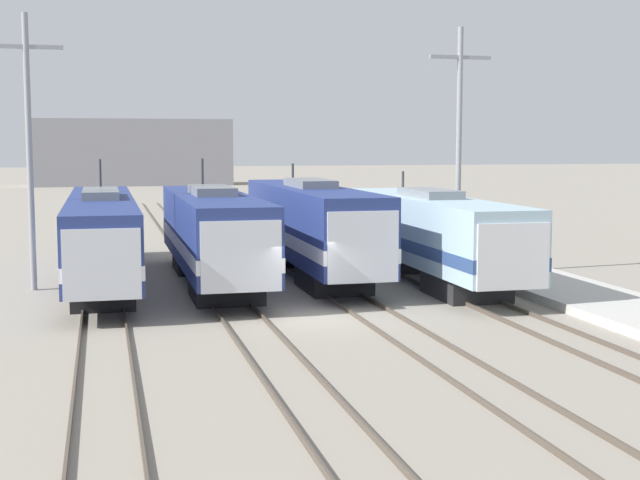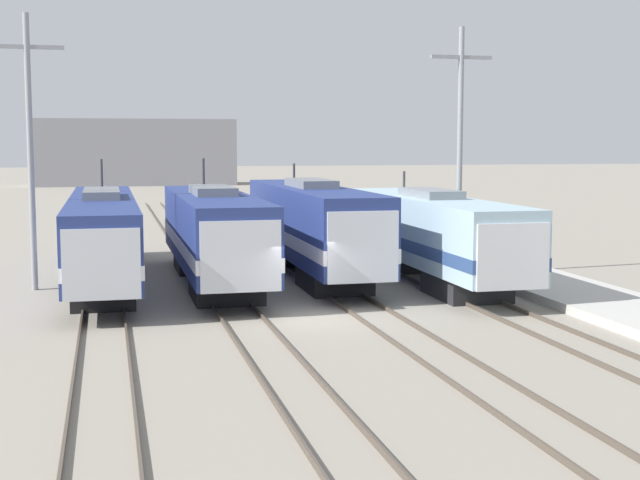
{
  "view_description": "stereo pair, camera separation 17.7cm",
  "coord_description": "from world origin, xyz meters",
  "px_view_note": "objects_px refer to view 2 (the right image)",
  "views": [
    {
      "loc": [
        -6.84,
        -29.52,
        6.04
      ],
      "look_at": [
        0.93,
        2.24,
        2.46
      ],
      "focal_mm": 50.0,
      "sensor_mm": 36.0,
      "label": 1
    },
    {
      "loc": [
        -6.67,
        -29.56,
        6.04
      ],
      "look_at": [
        0.93,
        2.24,
        2.46
      ],
      "focal_mm": 50.0,
      "sensor_mm": 36.0,
      "label": 2
    }
  ],
  "objects_px": {
    "locomotive_far_right": "(434,235)",
    "catenary_tower_right": "(460,143)",
    "locomotive_far_left": "(103,236)",
    "locomotive_center_left": "(214,235)",
    "catenary_tower_left": "(30,144)",
    "locomotive_center_right": "(313,227)"
  },
  "relations": [
    {
      "from": "locomotive_center_right",
      "to": "locomotive_far_left",
      "type": "bearing_deg",
      "value": -179.48
    },
    {
      "from": "locomotive_far_left",
      "to": "locomotive_far_right",
      "type": "bearing_deg",
      "value": -12.38
    },
    {
      "from": "locomotive_far_left",
      "to": "catenary_tower_right",
      "type": "xyz_separation_m",
      "value": [
        15.88,
        -0.77,
        3.92
      ]
    },
    {
      "from": "catenary_tower_left",
      "to": "catenary_tower_right",
      "type": "bearing_deg",
      "value": 0.0
    },
    {
      "from": "locomotive_far_left",
      "to": "catenary_tower_left",
      "type": "xyz_separation_m",
      "value": [
        -2.76,
        -0.77,
        3.92
      ]
    },
    {
      "from": "locomotive_far_left",
      "to": "catenary_tower_right",
      "type": "relative_size",
      "value": 1.79
    },
    {
      "from": "locomotive_far_right",
      "to": "locomotive_center_left",
      "type": "bearing_deg",
      "value": 169.16
    },
    {
      "from": "locomotive_center_right",
      "to": "locomotive_far_right",
      "type": "relative_size",
      "value": 1.04
    },
    {
      "from": "locomotive_far_right",
      "to": "catenary_tower_left",
      "type": "xyz_separation_m",
      "value": [
        -16.6,
        2.27,
        3.92
      ]
    },
    {
      "from": "locomotive_far_left",
      "to": "locomotive_far_right",
      "type": "height_order",
      "value": "locomotive_far_left"
    },
    {
      "from": "locomotive_center_left",
      "to": "catenary_tower_right",
      "type": "xyz_separation_m",
      "value": [
        11.27,
        0.5,
        3.85
      ]
    },
    {
      "from": "locomotive_far_right",
      "to": "catenary_tower_right",
      "type": "height_order",
      "value": "catenary_tower_right"
    },
    {
      "from": "locomotive_far_right",
      "to": "locomotive_center_right",
      "type": "bearing_deg",
      "value": 145.92
    },
    {
      "from": "locomotive_center_right",
      "to": "catenary_tower_right",
      "type": "bearing_deg",
      "value": -7.27
    },
    {
      "from": "locomotive_far_right",
      "to": "catenary_tower_right",
      "type": "bearing_deg",
      "value": 48.04
    },
    {
      "from": "catenary_tower_left",
      "to": "locomotive_center_left",
      "type": "bearing_deg",
      "value": -3.92
    },
    {
      "from": "locomotive_center_right",
      "to": "catenary_tower_left",
      "type": "distance_m",
      "value": 12.58
    },
    {
      "from": "locomotive_far_left",
      "to": "locomotive_center_left",
      "type": "relative_size",
      "value": 1.23
    },
    {
      "from": "locomotive_center_right",
      "to": "catenary_tower_left",
      "type": "relative_size",
      "value": 1.52
    },
    {
      "from": "locomotive_far_right",
      "to": "catenary_tower_right",
      "type": "xyz_separation_m",
      "value": [
        2.04,
        2.27,
        3.92
      ]
    },
    {
      "from": "locomotive_far_right",
      "to": "catenary_tower_left",
      "type": "height_order",
      "value": "catenary_tower_left"
    },
    {
      "from": "catenary_tower_left",
      "to": "catenary_tower_right",
      "type": "distance_m",
      "value": 18.64
    }
  ]
}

